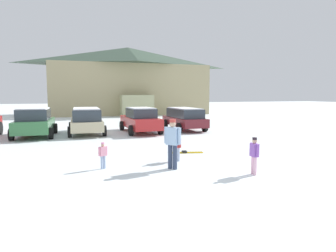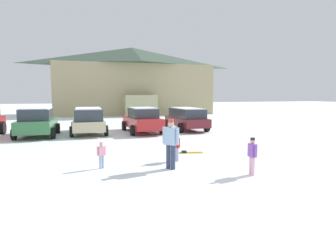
{
  "view_description": "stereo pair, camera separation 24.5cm",
  "coord_description": "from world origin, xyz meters",
  "px_view_note": "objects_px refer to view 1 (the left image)",
  "views": [
    {
      "loc": [
        -2.9,
        -6.05,
        2.48
      ],
      "look_at": [
        1.32,
        6.3,
        1.1
      ],
      "focal_mm": 32.0,
      "sensor_mm": 36.0,
      "label": 1
    },
    {
      "loc": [
        -2.67,
        -6.12,
        2.48
      ],
      "look_at": [
        1.32,
        6.3,
        1.1
      ],
      "focal_mm": 32.0,
      "sensor_mm": 36.0,
      "label": 2
    }
  ],
  "objects_px": {
    "skier_child_in_purple_jacket": "(254,154)",
    "skier_child_in_red_jacket": "(178,145)",
    "parked_maroon_van": "(184,118)",
    "skier_adult_in_blue_parka": "(173,141)",
    "ski_lodge": "(128,80)",
    "skier_child_in_pink_snowsuit": "(103,154)",
    "parked_beige_suv": "(86,120)",
    "pair_of_skis": "(185,152)",
    "parked_red_sedan": "(140,120)",
    "parked_green_coupe": "(35,122)"
  },
  "relations": [
    {
      "from": "parked_red_sedan",
      "to": "ski_lodge",
      "type": "bearing_deg",
      "value": 80.77
    },
    {
      "from": "skier_child_in_purple_jacket",
      "to": "parked_green_coupe",
      "type": "bearing_deg",
      "value": 122.67
    },
    {
      "from": "skier_child_in_red_jacket",
      "to": "skier_adult_in_blue_parka",
      "type": "bearing_deg",
      "value": -118.89
    },
    {
      "from": "ski_lodge",
      "to": "parked_red_sedan",
      "type": "distance_m",
      "value": 19.74
    },
    {
      "from": "parked_green_coupe",
      "to": "skier_adult_in_blue_parka",
      "type": "height_order",
      "value": "parked_green_coupe"
    },
    {
      "from": "skier_child_in_pink_snowsuit",
      "to": "pair_of_skis",
      "type": "distance_m",
      "value": 4.02
    },
    {
      "from": "skier_adult_in_blue_parka",
      "to": "pair_of_skis",
      "type": "relative_size",
      "value": 1.1
    },
    {
      "from": "parked_beige_suv",
      "to": "skier_child_in_purple_jacket",
      "type": "bearing_deg",
      "value": -69.99
    },
    {
      "from": "skier_child_in_red_jacket",
      "to": "skier_child_in_pink_snowsuit",
      "type": "height_order",
      "value": "skier_child_in_red_jacket"
    },
    {
      "from": "parked_red_sedan",
      "to": "skier_child_in_red_jacket",
      "type": "distance_m",
      "value": 8.71
    },
    {
      "from": "parked_red_sedan",
      "to": "skier_child_in_red_jacket",
      "type": "height_order",
      "value": "parked_red_sedan"
    },
    {
      "from": "parked_beige_suv",
      "to": "skier_adult_in_blue_parka",
      "type": "relative_size",
      "value": 2.84
    },
    {
      "from": "ski_lodge",
      "to": "skier_child_in_purple_jacket",
      "type": "height_order",
      "value": "ski_lodge"
    },
    {
      "from": "skier_child_in_purple_jacket",
      "to": "skier_child_in_red_jacket",
      "type": "bearing_deg",
      "value": 121.44
    },
    {
      "from": "parked_maroon_van",
      "to": "skier_child_in_pink_snowsuit",
      "type": "height_order",
      "value": "parked_maroon_van"
    },
    {
      "from": "parked_red_sedan",
      "to": "skier_child_in_red_jacket",
      "type": "xyz_separation_m",
      "value": [
        -0.68,
        -8.68,
        -0.24
      ]
    },
    {
      "from": "parked_beige_suv",
      "to": "pair_of_skis",
      "type": "distance_m",
      "value": 8.58
    },
    {
      "from": "skier_adult_in_blue_parka",
      "to": "pair_of_skis",
      "type": "distance_m",
      "value": 2.97
    },
    {
      "from": "parked_green_coupe",
      "to": "skier_child_in_purple_jacket",
      "type": "relative_size",
      "value": 3.54
    },
    {
      "from": "parked_beige_suv",
      "to": "pair_of_skis",
      "type": "xyz_separation_m",
      "value": [
        3.55,
        -7.77,
        -0.86
      ]
    },
    {
      "from": "parked_green_coupe",
      "to": "parked_maroon_van",
      "type": "relative_size",
      "value": 0.91
    },
    {
      "from": "ski_lodge",
      "to": "skier_child_in_purple_jacket",
      "type": "relative_size",
      "value": 16.83
    },
    {
      "from": "parked_beige_suv",
      "to": "skier_child_in_purple_jacket",
      "type": "relative_size",
      "value": 4.06
    },
    {
      "from": "parked_maroon_van",
      "to": "skier_child_in_red_jacket",
      "type": "xyz_separation_m",
      "value": [
        -3.92,
        -9.07,
        -0.25
      ]
    },
    {
      "from": "ski_lodge",
      "to": "parked_beige_suv",
      "type": "height_order",
      "value": "ski_lodge"
    },
    {
      "from": "skier_adult_in_blue_parka",
      "to": "skier_child_in_purple_jacket",
      "type": "bearing_deg",
      "value": -34.56
    },
    {
      "from": "ski_lodge",
      "to": "skier_child_in_red_jacket",
      "type": "xyz_separation_m",
      "value": [
        -3.8,
        -27.87,
        -3.65
      ]
    },
    {
      "from": "parked_green_coupe",
      "to": "pair_of_skis",
      "type": "xyz_separation_m",
      "value": [
        6.51,
        -7.33,
        -0.83
      ]
    },
    {
      "from": "skier_child_in_purple_jacket",
      "to": "parked_red_sedan",
      "type": "bearing_deg",
      "value": 94.48
    },
    {
      "from": "parked_red_sedan",
      "to": "skier_child_in_pink_snowsuit",
      "type": "distance_m",
      "value": 9.62
    },
    {
      "from": "parked_beige_suv",
      "to": "skier_child_in_purple_jacket",
      "type": "height_order",
      "value": "parked_beige_suv"
    },
    {
      "from": "parked_red_sedan",
      "to": "pair_of_skis",
      "type": "height_order",
      "value": "parked_red_sedan"
    },
    {
      "from": "pair_of_skis",
      "to": "skier_child_in_purple_jacket",
      "type": "bearing_deg",
      "value": -79.84
    },
    {
      "from": "parked_green_coupe",
      "to": "parked_maroon_van",
      "type": "distance_m",
      "value": 9.58
    },
    {
      "from": "skier_child_in_purple_jacket",
      "to": "skier_child_in_pink_snowsuit",
      "type": "height_order",
      "value": "skier_child_in_purple_jacket"
    },
    {
      "from": "parked_maroon_van",
      "to": "skier_adult_in_blue_parka",
      "type": "bearing_deg",
      "value": -113.99
    },
    {
      "from": "parked_green_coupe",
      "to": "pair_of_skis",
      "type": "bearing_deg",
      "value": -48.41
    },
    {
      "from": "skier_child_in_purple_jacket",
      "to": "parked_beige_suv",
      "type": "bearing_deg",
      "value": 110.01
    },
    {
      "from": "parked_green_coupe",
      "to": "skier_child_in_pink_snowsuit",
      "type": "height_order",
      "value": "parked_green_coupe"
    },
    {
      "from": "skier_child_in_purple_jacket",
      "to": "skier_child_in_red_jacket",
      "type": "xyz_separation_m",
      "value": [
        -1.56,
        2.55,
        -0.07
      ]
    },
    {
      "from": "ski_lodge",
      "to": "skier_child_in_pink_snowsuit",
      "type": "xyz_separation_m",
      "value": [
        -6.57,
        -28.17,
        -3.73
      ]
    },
    {
      "from": "skier_child_in_red_jacket",
      "to": "parked_maroon_van",
      "type": "bearing_deg",
      "value": 66.62
    },
    {
      "from": "ski_lodge",
      "to": "parked_green_coupe",
      "type": "bearing_deg",
      "value": -116.21
    },
    {
      "from": "skier_child_in_pink_snowsuit",
      "to": "pair_of_skis",
      "type": "xyz_separation_m",
      "value": [
        3.63,
        1.65,
        -0.48
      ]
    },
    {
      "from": "parked_beige_suv",
      "to": "skier_child_in_purple_jacket",
      "type": "distance_m",
      "value": 12.42
    },
    {
      "from": "skier_child_in_purple_jacket",
      "to": "skier_adult_in_blue_parka",
      "type": "distance_m",
      "value": 2.62
    },
    {
      "from": "skier_child_in_purple_jacket",
      "to": "pair_of_skis",
      "type": "height_order",
      "value": "skier_child_in_purple_jacket"
    },
    {
      "from": "skier_child_in_purple_jacket",
      "to": "skier_child_in_red_jacket",
      "type": "height_order",
      "value": "skier_child_in_purple_jacket"
    },
    {
      "from": "parked_green_coupe",
      "to": "skier_child_in_red_jacket",
      "type": "relative_size",
      "value": 3.94
    },
    {
      "from": "parked_beige_suv",
      "to": "skier_child_in_red_jacket",
      "type": "relative_size",
      "value": 4.52
    }
  ]
}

